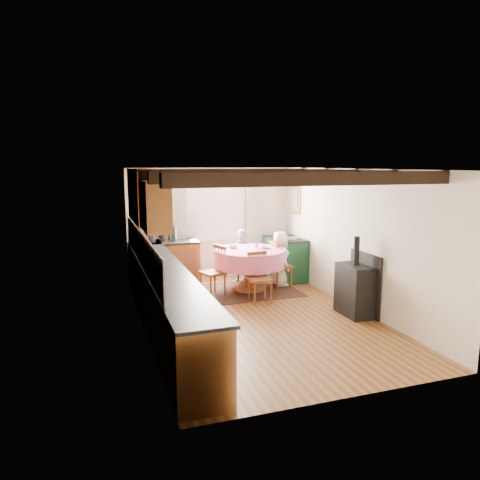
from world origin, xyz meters
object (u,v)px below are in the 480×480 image
object	(u,v)px
cast_iron_stove	(355,276)
child_right	(280,259)
dining_table	(249,270)
chair_near	(260,278)
chair_left	(213,271)
aga_range	(285,258)
chair_right	(281,264)
cup	(256,246)
child_far	(241,255)

from	to	relation	value
cast_iron_stove	child_right	size ratio (longest dim) A/B	1.17
dining_table	chair_near	xyz separation A→B (m)	(-0.07, -0.76, 0.04)
chair_left	aga_range	bearing A→B (deg)	92.12
child_right	chair_right	bearing A→B (deg)	-178.68
dining_table	aga_range	size ratio (longest dim) A/B	1.37
dining_table	cast_iron_stove	distance (m)	2.25
chair_left	child_right	xyz separation A→B (m)	(1.49, 0.25, 0.08)
aga_range	dining_table	bearing A→B (deg)	-150.12
aga_range	cup	xyz separation A→B (m)	(-0.87, -0.51, 0.41)
dining_table	cup	world-z (taller)	cup
chair_near	chair_left	bearing A→B (deg)	135.05
dining_table	cast_iron_stove	size ratio (longest dim) A/B	1.04
child_far	chair_near	bearing A→B (deg)	65.74
chair_left	child_right	world-z (taller)	child_right
chair_right	aga_range	world-z (taller)	chair_right
child_right	cast_iron_stove	bearing A→B (deg)	-171.13
chair_left	cast_iron_stove	size ratio (longest dim) A/B	0.73
dining_table	cast_iron_stove	world-z (taller)	cast_iron_stove
chair_left	cup	bearing A→B (deg)	82.26
cup	aga_range	bearing A→B (deg)	30.26
chair_right	aga_range	xyz separation A→B (m)	(0.32, 0.51, -0.00)
chair_near	cup	distance (m)	0.99
dining_table	chair_right	world-z (taller)	chair_right
cast_iron_stove	child_far	distance (m)	2.88
chair_left	aga_range	xyz separation A→B (m)	(1.82, 0.69, -0.02)
dining_table	child_right	xyz separation A→B (m)	(0.73, 0.17, 0.15)
aga_range	chair_left	bearing A→B (deg)	-159.28
chair_near	chair_right	size ratio (longest dim) A/B	0.98
chair_near	child_right	bearing A→B (deg)	48.32
cast_iron_stove	child_far	xyz separation A→B (m)	(-1.08, 2.67, -0.10)
chair_right	aga_range	size ratio (longest dim) A/B	0.92
chair_near	aga_range	world-z (taller)	aga_range
chair_left	cup	size ratio (longest dim) A/B	9.50
dining_table	chair_left	bearing A→B (deg)	-173.84
chair_left	child_right	size ratio (longest dim) A/B	0.85
chair_right	child_right	distance (m)	0.12
chair_near	chair_right	world-z (taller)	chair_right
cast_iron_stove	cup	distance (m)	2.24
child_right	cup	size ratio (longest dim) A/B	11.11
cup	cast_iron_stove	bearing A→B (deg)	-64.10
chair_right	dining_table	bearing A→B (deg)	98.47
chair_left	dining_table	bearing A→B (deg)	77.55
aga_range	cup	distance (m)	1.08
chair_near	chair_left	xyz separation A→B (m)	(-0.70, 0.67, 0.03)
cast_iron_stove	cup	world-z (taller)	cast_iron_stove
aga_range	child_far	distance (m)	0.98
chair_left	cast_iron_stove	xyz separation A→B (m)	(1.93, -1.83, 0.18)
chair_left	chair_right	distance (m)	1.51
child_far	aga_range	bearing A→B (deg)	152.60
child_far	cast_iron_stove	bearing A→B (deg)	93.49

